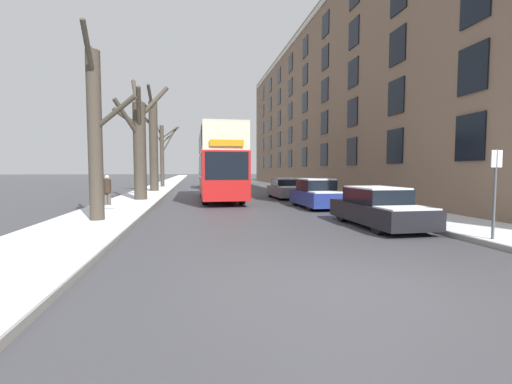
{
  "coord_description": "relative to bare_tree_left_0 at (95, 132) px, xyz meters",
  "views": [
    {
      "loc": [
        -2.62,
        -5.31,
        1.94
      ],
      "look_at": [
        0.54,
        12.0,
        0.81
      ],
      "focal_mm": 24.0,
      "sensor_mm": 36.0,
      "label": 1
    }
  ],
  "objects": [
    {
      "name": "bare_tree_left_1",
      "position": [
        0.2,
        8.7,
        0.28
      ],
      "size": [
        3.22,
        4.09,
        7.86
      ],
      "color": "#423A30",
      "rests_on": "ground"
    },
    {
      "name": "parked_car_0",
      "position": [
        9.63,
        -2.25,
        -2.66
      ],
      "size": [
        1.73,
        4.33,
        1.36
      ],
      "color": "black",
      "rests_on": "ground"
    },
    {
      "name": "parked_car_1",
      "position": [
        9.63,
        3.73,
        -2.6
      ],
      "size": [
        1.77,
        4.03,
        1.51
      ],
      "color": "navy",
      "rests_on": "ground"
    },
    {
      "name": "parked_car_2",
      "position": [
        9.63,
        9.69,
        -2.64
      ],
      "size": [
        1.82,
        4.04,
        1.39
      ],
      "color": "slate",
      "rests_on": "ground"
    },
    {
      "name": "sidewalk_right",
      "position": [
        12.24,
        45.32,
        -3.21
      ],
      "size": [
        3.09,
        130.0,
        0.16
      ],
      "color": "gray",
      "rests_on": "ground"
    },
    {
      "name": "oncoming_van",
      "position": [
        4.94,
        24.85,
        -2.09
      ],
      "size": [
        1.95,
        5.77,
        2.2
      ],
      "color": "white",
      "rests_on": "ground"
    },
    {
      "name": "sidewalk_left",
      "position": [
        -0.2,
        45.32,
        -3.21
      ],
      "size": [
        3.09,
        130.0,
        0.16
      ],
      "color": "gray",
      "rests_on": "ground"
    },
    {
      "name": "bare_tree_left_2",
      "position": [
        0.03,
        17.47,
        0.87
      ],
      "size": [
        1.79,
        3.26,
        8.85
      ],
      "color": "#423A30",
      "rests_on": "ground"
    },
    {
      "name": "bare_tree_left_0",
      "position": [
        0.0,
        0.0,
        0.0
      ],
      "size": [
        2.07,
        2.73,
        6.66
      ],
      "color": "#423A30",
      "rests_on": "ground"
    },
    {
      "name": "bare_tree_left_3",
      "position": [
        0.14,
        25.37,
        0.59
      ],
      "size": [
        2.96,
        2.37,
        8.07
      ],
      "color": "#423A30",
      "rests_on": "ground"
    },
    {
      "name": "street_sign_post",
      "position": [
        10.99,
        -5.5,
        -1.87
      ],
      "size": [
        0.32,
        0.07,
        2.48
      ],
      "color": "#4C4F54",
      "rests_on": "ground"
    },
    {
      "name": "pedestrian_left_sidewalk",
      "position": [
        -0.95,
        5.49,
        -2.37
      ],
      "size": [
        0.37,
        0.37,
        1.69
      ],
      "rotation": [
        0.0,
        0.0,
        3.06
      ],
      "color": "#4C4742",
      "rests_on": "ground"
    },
    {
      "name": "terrace_facade_right",
      "position": [
        18.28,
        18.16,
        4.66
      ],
      "size": [
        9.1,
        50.49,
        15.91
      ],
      "color": "#7A604C",
      "rests_on": "ground"
    },
    {
      "name": "ground_plane",
      "position": [
        6.02,
        -7.68,
        -3.29
      ],
      "size": [
        320.0,
        320.0,
        0.0
      ],
      "primitive_type": "plane",
      "color": "#424247"
    },
    {
      "name": "double_decker_bus",
      "position": [
        5.06,
        9.38,
        -0.75
      ],
      "size": [
        2.49,
        10.14,
        4.5
      ],
      "color": "red",
      "rests_on": "ground"
    }
  ]
}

